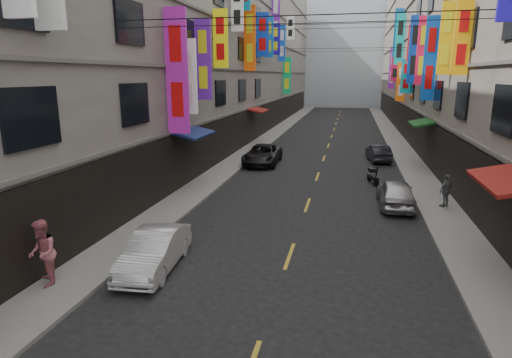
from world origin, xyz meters
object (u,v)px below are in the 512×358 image
at_px(car_right_far, 378,153).
at_px(car_left_far, 263,155).
at_px(scooter_far_right, 373,176).
at_px(car_right_mid, 396,193).
at_px(pedestrian_rfar, 446,191).
at_px(pedestrian_lfar, 42,253).
at_px(car_left_mid, 154,251).

bearing_deg(car_right_far, car_left_far, 11.67).
relative_size(scooter_far_right, car_right_mid, 0.46).
bearing_deg(pedestrian_rfar, car_right_far, -122.23).
bearing_deg(pedestrian_rfar, pedestrian_lfar, -4.79).
height_order(car_right_mid, pedestrian_lfar, pedestrian_lfar).
distance_m(car_left_far, pedestrian_rfar, 13.08).
height_order(car_left_far, pedestrian_rfar, pedestrian_rfar).
bearing_deg(car_right_far, pedestrian_rfar, 94.02).
xyz_separation_m(pedestrian_lfar, pedestrian_rfar, (12.69, 10.45, -0.20)).
xyz_separation_m(car_left_far, car_right_mid, (8.00, -8.33, -0.01)).
distance_m(car_right_mid, pedestrian_rfar, 2.20).
height_order(scooter_far_right, car_left_mid, car_left_mid).
height_order(car_left_mid, car_left_far, car_left_far).
relative_size(car_left_mid, pedestrian_rfar, 2.47).
distance_m(car_left_mid, pedestrian_rfar, 13.34).
relative_size(car_left_far, pedestrian_lfar, 2.50).
xyz_separation_m(car_left_mid, car_right_mid, (8.00, 8.49, 0.03)).
relative_size(car_left_far, car_right_mid, 1.25).
bearing_deg(scooter_far_right, car_left_far, -44.12).
bearing_deg(pedestrian_rfar, car_right_mid, -41.20).
bearing_deg(scooter_far_right, car_left_mid, 45.90).
xyz_separation_m(car_left_far, car_right_far, (7.84, 2.80, -0.07)).
bearing_deg(car_right_mid, pedestrian_rfar, -177.82).
distance_m(scooter_far_right, pedestrian_rfar, 5.18).
relative_size(pedestrian_lfar, pedestrian_rfar, 1.26).
bearing_deg(car_right_mid, car_left_far, -47.01).
distance_m(scooter_far_right, car_right_mid, 4.39).
relative_size(car_left_far, pedestrian_rfar, 3.16).
bearing_deg(car_left_far, pedestrian_lfar, -98.87).
relative_size(car_left_mid, car_right_far, 1.04).
distance_m(scooter_far_right, car_right_far, 6.85).
relative_size(scooter_far_right, pedestrian_lfar, 0.92).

